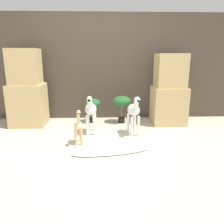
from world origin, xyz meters
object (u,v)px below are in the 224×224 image
(giraffe_figurine, at_px, (78,126))
(surfboard, at_px, (110,151))
(zebra_right, at_px, (134,111))
(potted_palm_front, at_px, (92,105))
(potted_palm_back, at_px, (122,103))
(zebra_left, at_px, (91,110))

(giraffe_figurine, bearing_deg, surfboard, -34.65)
(zebra_right, relative_size, potted_palm_front, 1.41)
(zebra_right, xyz_separation_m, surfboard, (-0.43, -0.73, -0.40))
(zebra_right, xyz_separation_m, potted_palm_back, (-0.15, 0.71, 0.00))
(potted_palm_back, height_order, surfboard, potted_palm_back)
(zebra_right, bearing_deg, zebra_left, 173.72)
(potted_palm_front, bearing_deg, potted_palm_back, -4.53)
(zebra_right, height_order, potted_palm_back, zebra_right)
(zebra_left, xyz_separation_m, potted_palm_back, (0.59, 0.63, 0.00))
(giraffe_figurine, xyz_separation_m, potted_palm_back, (0.76, 1.10, 0.13))
(zebra_left, distance_m, potted_palm_front, 0.67)
(zebra_left, bearing_deg, potted_palm_front, 90.25)
(potted_palm_back, bearing_deg, giraffe_figurine, -124.59)
(zebra_right, height_order, surfboard, zebra_right)
(zebra_right, distance_m, surfboard, 0.94)
(potted_palm_front, distance_m, potted_palm_back, 0.60)
(giraffe_figurine, height_order, potted_palm_front, giraffe_figurine)
(zebra_left, bearing_deg, giraffe_figurine, -109.51)
(potted_palm_front, bearing_deg, giraffe_figurine, -98.20)
(zebra_right, distance_m, zebra_left, 0.75)
(zebra_right, relative_size, surfboard, 0.61)
(zebra_right, relative_size, potted_palm_back, 1.26)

